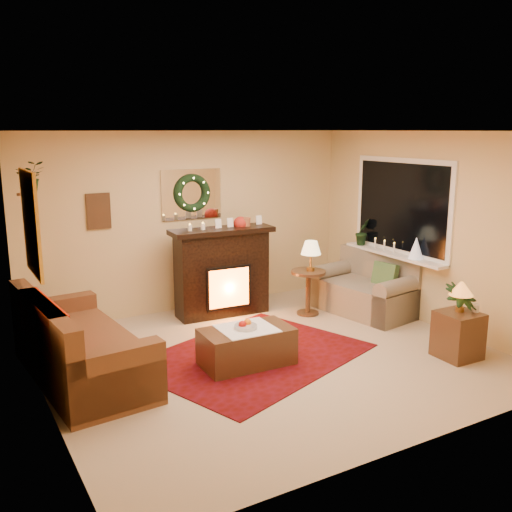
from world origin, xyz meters
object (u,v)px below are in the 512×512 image
loveseat (364,284)px  coffee_table (247,347)px  end_table_square (458,335)px  sofa (82,340)px  side_table_round (308,292)px  fireplace (222,277)px

loveseat → coffee_table: loveseat is taller
loveseat → end_table_square: size_ratio=2.69×
sofa → coffee_table: sofa is taller
sofa → side_table_round: size_ratio=3.32×
fireplace → end_table_square: fireplace is taller
fireplace → end_table_square: (1.68, -2.80, -0.28)m
coffee_table → loveseat: bearing=21.2°
sofa → coffee_table: (1.69, -0.57, -0.22)m
end_table_square → coffee_table: end_table_square is taller
side_table_round → coffee_table: (-1.65, -1.16, -0.11)m
end_table_square → coffee_table: 2.47m
coffee_table → fireplace: bearing=74.3°
loveseat → end_table_square: loveseat is taller
fireplace → coffee_table: fireplace is taller
fireplace → sofa: bearing=-148.4°
fireplace → end_table_square: size_ratio=2.37×
sofa → fireplace: (2.26, 1.20, 0.12)m
sofa → coffee_table: size_ratio=2.10×
loveseat → side_table_round: (-0.77, 0.32, -0.09)m
loveseat → side_table_round: loveseat is taller
sofa → side_table_round: 3.38m
loveseat → side_table_round: 0.84m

